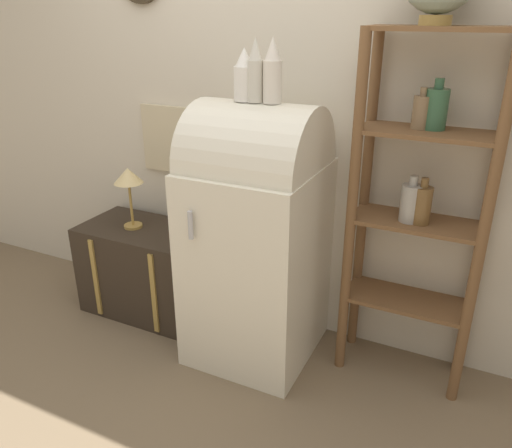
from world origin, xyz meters
TOP-DOWN VIEW (x-y plane):
  - ground_plane at (0.00, 0.00)m, footprint 12.00×12.00m
  - wall_back at (-0.01, 0.57)m, footprint 7.00×0.09m
  - refrigerator at (-0.00, 0.22)m, footprint 0.62×0.69m
  - suitcase_trunk at (-0.78, 0.29)m, footprint 0.78×0.46m
  - shelf_unit at (0.76, 0.39)m, footprint 0.62×0.29m
  - vase_left at (-0.06, 0.22)m, footprint 0.10×0.10m
  - vase_center at (0.00, 0.21)m, footprint 0.07×0.07m
  - vase_right at (0.08, 0.22)m, footprint 0.09×0.09m
  - desk_lamp at (-0.85, 0.27)m, footprint 0.17×0.17m

SIDE VIEW (x-z plane):
  - ground_plane at x=0.00m, z-range 0.00..0.00m
  - suitcase_trunk at x=-0.78m, z-range 0.00..0.56m
  - refrigerator at x=0.00m, z-range 0.02..1.40m
  - desk_lamp at x=-0.85m, z-range 0.67..1.04m
  - shelf_unit at x=0.76m, z-range 0.12..1.83m
  - wall_back at x=-0.01m, z-range 0.00..2.70m
  - vase_left at x=-0.06m, z-range 1.36..1.60m
  - vase_center at x=0.00m, z-range 1.36..1.65m
  - vase_right at x=0.08m, z-range 1.36..1.65m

